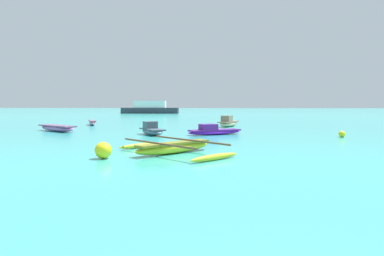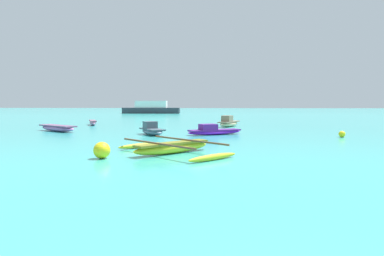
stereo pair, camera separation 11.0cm
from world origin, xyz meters
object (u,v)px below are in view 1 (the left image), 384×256
object	(u,v)px
moored_boat_1	(57,128)
moored_boat_3	(228,123)
mooring_buoy_1	(342,134)
distant_ferry	(150,108)
mooring_buoy_0	(103,150)
moored_boat_4	(92,122)
moored_boat_2	(214,131)
moored_boat_5	(174,147)
moored_boat_0	(152,130)

from	to	relation	value
moored_boat_1	moored_boat_3	bearing A→B (deg)	59.82
mooring_buoy_1	distant_ferry	xyz separation A→B (m)	(-17.88, 40.61, 0.71)
mooring_buoy_0	distant_ferry	bearing A→B (deg)	98.78
moored_boat_3	mooring_buoy_1	xyz separation A→B (m)	(5.69, -7.86, -0.13)
moored_boat_3	moored_boat_4	size ratio (longest dim) A/B	1.14
moored_boat_1	distant_ferry	xyz separation A→B (m)	(-1.04, 37.87, 0.66)
moored_boat_1	moored_boat_2	world-z (taller)	moored_boat_2
moored_boat_5	distant_ferry	bearing A→B (deg)	55.33
mooring_buoy_0	mooring_buoy_1	size ratio (longest dim) A/B	1.60
moored_boat_4	mooring_buoy_0	size ratio (longest dim) A/B	4.73
mooring_buoy_1	mooring_buoy_0	bearing A→B (deg)	-143.71
moored_boat_4	mooring_buoy_1	world-z (taller)	moored_boat_4
moored_boat_5	mooring_buoy_1	world-z (taller)	moored_boat_5
mooring_buoy_0	distant_ferry	world-z (taller)	distant_ferry
distant_ferry	moored_boat_4	bearing A→B (deg)	-88.00
mooring_buoy_0	moored_boat_0	bearing A→B (deg)	89.55
moored_boat_2	mooring_buoy_0	world-z (taller)	moored_boat_2
moored_boat_0	mooring_buoy_0	bearing A→B (deg)	-32.19
moored_boat_1	mooring_buoy_0	xyz separation A→B (m)	(6.42, -10.41, 0.05)
mooring_buoy_0	distant_ferry	size ratio (longest dim) A/B	0.06
mooring_buoy_1	moored_boat_5	bearing A→B (deg)	-142.51
moored_boat_0	moored_boat_2	world-z (taller)	moored_boat_0
moored_boat_4	moored_boat_5	world-z (taller)	moored_boat_5
distant_ferry	moored_boat_2	bearing A→B (deg)	-74.37
moored_boat_0	moored_boat_5	xyz separation A→B (m)	(2.11, -7.15, -0.05)
moored_boat_0	distant_ferry	bearing A→B (deg)	158.97
mooring_buoy_1	moored_boat_3	bearing A→B (deg)	125.89
moored_boat_3	moored_boat_5	xyz separation A→B (m)	(-2.57, -14.19, -0.09)
moored_boat_5	distant_ferry	world-z (taller)	distant_ferry
moored_boat_2	mooring_buoy_0	size ratio (longest dim) A/B	6.04
moored_boat_4	distant_ferry	xyz separation A→B (m)	(-1.11, 31.72, 0.66)
moored_boat_5	mooring_buoy_1	distance (m)	10.40
moored_boat_2	moored_boat_4	size ratio (longest dim) A/B	1.28
moored_boat_3	moored_boat_5	world-z (taller)	moored_boat_3
moored_boat_2	distant_ferry	distance (m)	41.07
moored_boat_0	mooring_buoy_1	world-z (taller)	moored_boat_0
mooring_buoy_1	distant_ferry	distance (m)	44.38
moored_boat_2	mooring_buoy_1	distance (m)	6.90
moored_boat_5	moored_boat_2	bearing A→B (deg)	32.76
moored_boat_1	moored_boat_5	distance (m)	12.50
moored_boat_1	moored_boat_4	bearing A→B (deg)	124.55
moored_boat_1	moored_boat_4	size ratio (longest dim) A/B	1.31
moored_boat_4	mooring_buoy_1	size ratio (longest dim) A/B	7.55
moored_boat_4	mooring_buoy_1	xyz separation A→B (m)	(16.77, -8.89, -0.05)
moored_boat_3	moored_boat_4	distance (m)	11.14
moored_boat_3	mooring_buoy_0	world-z (taller)	moored_boat_3
moored_boat_0	moored_boat_3	bearing A→B (deg)	114.68
moored_boat_1	moored_boat_5	bearing A→B (deg)	-11.34
moored_boat_0	moored_boat_5	bearing A→B (deg)	-15.30
distant_ferry	moored_boat_5	bearing A→B (deg)	-78.41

